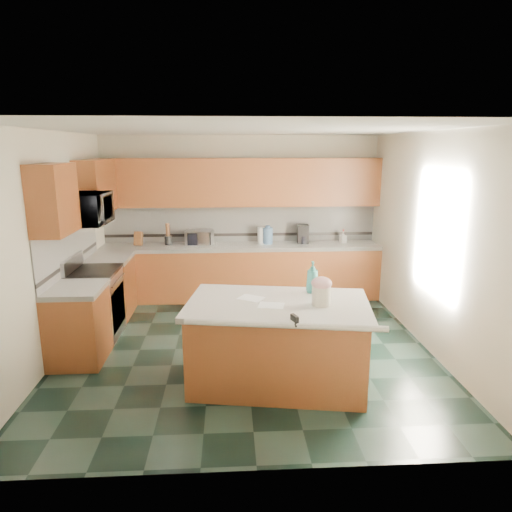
{
  "coord_description": "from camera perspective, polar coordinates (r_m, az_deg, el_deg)",
  "views": [
    {
      "loc": [
        -0.19,
        -5.42,
        2.5
      ],
      "look_at": [
        0.15,
        0.35,
        1.12
      ],
      "focal_mm": 32.0,
      "sensor_mm": 36.0,
      "label": 1
    }
  ],
  "objects": [
    {
      "name": "ceiling",
      "position": [
        5.43,
        -1.41,
        15.53
      ],
      "size": [
        4.6,
        4.6,
        0.0
      ],
      "primitive_type": "plane",
      "color": "white",
      "rests_on": "ground"
    },
    {
      "name": "knife_block",
      "position": [
        7.76,
        -14.49,
        2.11
      ],
      "size": [
        0.14,
        0.18,
        0.25
      ],
      "primitive_type": "cube",
      "rotation": [
        -0.31,
        0.0,
        -0.12
      ],
      "color": "#472814",
      "rests_on": "back_countertop"
    },
    {
      "name": "toaster_oven",
      "position": [
        7.63,
        -7.08,
        2.3
      ],
      "size": [
        0.48,
        0.38,
        0.24
      ],
      "primitive_type": "cube",
      "rotation": [
        0.0,
        0.0,
        -0.25
      ],
      "color": "#B7B7BC",
      "rests_on": "back_countertop"
    },
    {
      "name": "water_jug_neck",
      "position": [
        7.62,
        1.49,
        3.69
      ],
      "size": [
        0.08,
        0.08,
        0.04
      ],
      "primitive_type": "cylinder",
      "color": "#5780B1",
      "rests_on": "water_jug"
    },
    {
      "name": "utensil_bundle",
      "position": [
        7.69,
        -10.99,
        3.25
      ],
      "size": [
        0.07,
        0.07,
        0.21
      ],
      "primitive_type": "cylinder",
      "color": "#472814",
      "rests_on": "utensil_crock"
    },
    {
      "name": "clamp_body",
      "position": [
        4.31,
        4.83,
        -8.0
      ],
      "size": [
        0.07,
        0.12,
        0.1
      ],
      "primitive_type": "cube",
      "rotation": [
        0.0,
        0.0,
        0.36
      ],
      "color": "black",
      "rests_on": "island_top"
    },
    {
      "name": "back_countertop",
      "position": [
        7.6,
        -1.87,
        1.19
      ],
      "size": [
        4.6,
        0.64,
        0.06
      ],
      "primitive_type": "cube",
      "color": "silver",
      "rests_on": "back_base_cab"
    },
    {
      "name": "left_counter_front",
      "position": [
        5.72,
        -21.72,
        -3.91
      ],
      "size": [
        0.64,
        0.72,
        0.06
      ],
      "primitive_type": "cube",
      "color": "silver",
      "rests_on": "left_base_cab_front"
    },
    {
      "name": "paper_towel_base",
      "position": [
        7.7,
        0.64,
        1.65
      ],
      "size": [
        0.18,
        0.18,
        0.01
      ],
      "primitive_type": "cylinder",
      "color": "#B7B7BC",
      "rests_on": "back_countertop"
    },
    {
      "name": "wall_left",
      "position": [
        5.94,
        -24.33,
        1.05
      ],
      "size": [
        0.04,
        4.6,
        2.7
      ],
      "primitive_type": "cube",
      "color": "beige",
      "rests_on": "ground"
    },
    {
      "name": "window_light_proxy",
      "position": [
        5.87,
        21.72,
        2.65
      ],
      "size": [
        0.02,
        1.4,
        1.1
      ],
      "primitive_type": "cube",
      "color": "white",
      "rests_on": "wall_right"
    },
    {
      "name": "soap_bottle_island",
      "position": [
        5.1,
        7.07,
        -2.64
      ],
      "size": [
        0.14,
        0.14,
        0.35
      ],
      "primitive_type": "imported",
      "rotation": [
        0.0,
        0.0,
        -0.05
      ],
      "color": "teal",
      "rests_on": "island_top"
    },
    {
      "name": "island_top",
      "position": [
        4.82,
        2.76,
        -6.12
      ],
      "size": [
        2.05,
        1.41,
        0.06
      ],
      "primitive_type": "cube",
      "rotation": [
        0.0,
        0.0,
        -0.16
      ],
      "color": "silver",
      "rests_on": "island_base"
    },
    {
      "name": "paper_towel",
      "position": [
        7.68,
        0.65,
        2.61
      ],
      "size": [
        0.12,
        0.12,
        0.28
      ],
      "primitive_type": "cylinder",
      "color": "white",
      "rests_on": "back_countertop"
    },
    {
      "name": "back_accent_band",
      "position": [
        7.84,
        -1.93,
        2.69
      ],
      "size": [
        4.6,
        0.01,
        0.05
      ],
      "primitive_type": "cube",
      "color": "black",
      "rests_on": "back_countertop"
    },
    {
      "name": "coffee_carafe",
      "position": [
        7.71,
        5.91,
        2.02
      ],
      "size": [
        0.13,
        0.13,
        0.13
      ],
      "primitive_type": "cylinder",
      "color": "black",
      "rests_on": "back_countertop"
    },
    {
      "name": "left_counter_rear",
      "position": [
        7.13,
        -17.98,
        -0.28
      ],
      "size": [
        0.64,
        0.82,
        0.06
      ],
      "primitive_type": "cube",
      "color": "silver",
      "rests_on": "left_base_cab_rear"
    },
    {
      "name": "range_body",
      "position": [
        6.52,
        -19.39,
        -5.77
      ],
      "size": [
        0.6,
        0.76,
        0.88
      ],
      "primitive_type": "cube",
      "color": "#B7B7BC",
      "rests_on": "ground"
    },
    {
      "name": "left_upper_cab_rear",
      "position": [
        7.14,
        -19.38,
        8.18
      ],
      "size": [
        0.33,
        1.09,
        0.78
      ],
      "primitive_type": "cube",
      "color": "#3C1A0A",
      "rests_on": "wall_left"
    },
    {
      "name": "back_backsplash",
      "position": [
        7.81,
        -1.95,
        4.11
      ],
      "size": [
        4.6,
        0.02,
        0.63
      ],
      "primitive_type": "cube",
      "color": "silver",
      "rests_on": "back_countertop"
    },
    {
      "name": "clamp_handle",
      "position": [
        4.26,
        4.96,
        -8.58
      ],
      "size": [
        0.02,
        0.08,
        0.02
      ],
      "primitive_type": "cylinder",
      "rotation": [
        1.57,
        0.0,
        0.0
      ],
      "color": "black",
      "rests_on": "island_top"
    },
    {
      "name": "left_backsplash",
      "position": [
        6.45,
        -22.27,
        1.11
      ],
      "size": [
        0.02,
        2.3,
        0.63
      ],
      "primitive_type": "cube",
      "color": "silver",
      "rests_on": "wall_left"
    },
    {
      "name": "wall_front",
      "position": [
        3.31,
        0.15,
        -6.9
      ],
      "size": [
        4.6,
        0.04,
        2.7
      ],
      "primitive_type": "cube",
      "color": "beige",
      "rests_on": "ground"
    },
    {
      "name": "range_cooktop",
      "position": [
        6.39,
        -19.71,
        -1.87
      ],
      "size": [
        0.62,
        0.78,
        0.04
      ],
      "primitive_type": "cube",
      "color": "black",
      "rests_on": "range_body"
    },
    {
      "name": "wall_right",
      "position": [
        6.08,
        21.07,
        1.62
      ],
      "size": [
        0.04,
        4.6,
        2.7
      ],
      "primitive_type": "cube",
      "color": "beige",
      "rests_on": "ground"
    },
    {
      "name": "treat_jar_knob_end_l",
      "position": [
        4.68,
        7.8,
        -2.86
      ],
      "size": [
        0.04,
        0.04,
        0.04
      ],
      "primitive_type": "sphere",
      "color": "tan",
      "rests_on": "treat_jar_lid"
    },
    {
      "name": "wall_back",
      "position": [
        7.83,
        -1.96,
        4.98
      ],
      "size": [
        4.6,
        0.04,
        2.7
      ],
      "primitive_type": "cube",
      "color": "beige",
      "rests_on": "ground"
    },
    {
      "name": "left_upper_cab_front",
      "position": [
        5.56,
        -23.98,
        6.49
      ],
      "size": [
        0.33,
        0.72,
        0.78
      ],
      "primitive_type": "cube",
      "color": "#3C1A0A",
      "rests_on": "wall_left"
    },
    {
      "name": "range_oven_door",
      "position": [
        6.46,
        -16.88,
        -6.14
      ],
      "size": [
        0.02,
        0.68,
        0.55
      ],
      "primitive_type": "cube",
      "color": "black",
      "rests_on": "range_body"
    },
    {
      "name": "paper_sheet_a",
      "position": [
        4.71,
        1.92,
        -6.18
      ],
      "size": [
        0.3,
        0.25,
        0.0
      ],
      "primitive_type": "cube",
      "rotation": [
        0.0,
        0.0,
        -0.23
      ],
      "color": "white",
      "rests_on": "island_top"
    },
    {
      "name": "treat_jar_lid",
      "position": [
        4.7,
        8.2,
        -3.39
      ],
      "size": [
        0.21,
        0.21,
        0.13
      ],
      "primitive_type": "ellipsoid",
      "color": "#CC9095",
      "rests_on": "treat_jar"
    },
    {
      "name": "coffee_maker",
      "position": [
        7.73,
        5.88,
        2.76
      ],
      "size": [
        0.2,
        0.22,
        0.31
      ],
      "primitive_type": "cube",
      "rotation": [
        0.0,
        0.0,
        -0.07
      ],
      "color": "black",
      "rests_on": "back_countertop"
    },
    {
      "name": "treat_jar_knob_end_r",
      "position": [
        4.69,
        8.63,
        -2.84
      ],
      "size": [
        0.04,
        0.04,
        0.04
      ],
      "primitive_type": "sphere",
      "color": "tan",
      "rests_on": "treat_jar_lid"
    },
    {
      "name": "utensil_crock",
      "position": [
        7.72,
        -10.93,
        1.93
      ],
      "size": [
        0.12,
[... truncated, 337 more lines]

